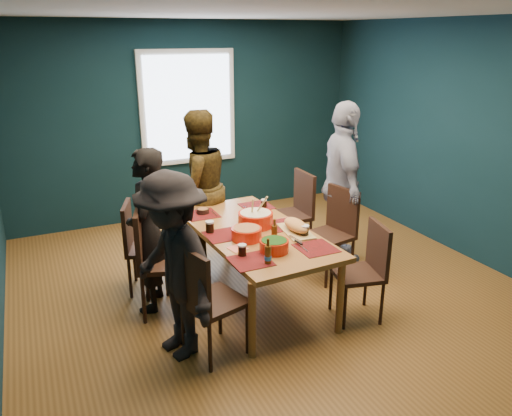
{
  "coord_description": "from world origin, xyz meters",
  "views": [
    {
      "loc": [
        -2.07,
        -4.23,
        2.51
      ],
      "look_at": [
        -0.18,
        -0.15,
        0.94
      ],
      "focal_mm": 35.0,
      "sensor_mm": 36.0,
      "label": 1
    }
  ],
  "objects_px": {
    "person_far_left": "(148,231)",
    "chair_right_mid": "(335,226)",
    "chair_left_far": "(139,240)",
    "chair_left_mid": "(153,253)",
    "chair_right_far": "(296,207)",
    "chair_left_near": "(205,295)",
    "cutting_board": "(296,227)",
    "person_back": "(197,187)",
    "chair_right_near": "(367,264)",
    "bowl_herbs": "(274,245)",
    "person_near_left": "(174,267)",
    "bowl_dumpling": "(256,219)",
    "person_right": "(342,185)",
    "bowl_salad": "(247,233)",
    "dining_table": "(254,237)"
  },
  "relations": [
    {
      "from": "chair_right_near",
      "to": "person_far_left",
      "type": "xyz_separation_m",
      "value": [
        -1.75,
        1.03,
        0.25
      ]
    },
    {
      "from": "person_back",
      "to": "bowl_dumpling",
      "type": "distance_m",
      "value": 1.08
    },
    {
      "from": "person_far_left",
      "to": "person_back",
      "type": "relative_size",
      "value": 0.9
    },
    {
      "from": "chair_right_near",
      "to": "person_near_left",
      "type": "relative_size",
      "value": 0.59
    },
    {
      "from": "chair_right_near",
      "to": "cutting_board",
      "type": "relative_size",
      "value": 1.58
    },
    {
      "from": "chair_left_far",
      "to": "chair_right_far",
      "type": "height_order",
      "value": "chair_right_far"
    },
    {
      "from": "chair_right_far",
      "to": "chair_right_near",
      "type": "height_order",
      "value": "chair_right_far"
    },
    {
      "from": "person_far_left",
      "to": "chair_right_mid",
      "type": "bearing_deg",
      "value": 106.12
    },
    {
      "from": "chair_left_far",
      "to": "bowl_salad",
      "type": "height_order",
      "value": "chair_left_far"
    },
    {
      "from": "chair_left_mid",
      "to": "chair_right_near",
      "type": "height_order",
      "value": "chair_left_mid"
    },
    {
      "from": "chair_left_far",
      "to": "chair_left_mid",
      "type": "height_order",
      "value": "chair_left_mid"
    },
    {
      "from": "chair_left_far",
      "to": "chair_right_far",
      "type": "bearing_deg",
      "value": 23.37
    },
    {
      "from": "dining_table",
      "to": "cutting_board",
      "type": "height_order",
      "value": "cutting_board"
    },
    {
      "from": "chair_left_far",
      "to": "person_near_left",
      "type": "relative_size",
      "value": 0.6
    },
    {
      "from": "chair_left_near",
      "to": "bowl_salad",
      "type": "distance_m",
      "value": 0.84
    },
    {
      "from": "dining_table",
      "to": "person_near_left",
      "type": "distance_m",
      "value": 1.11
    },
    {
      "from": "person_far_left",
      "to": "person_near_left",
      "type": "height_order",
      "value": "person_far_left"
    },
    {
      "from": "chair_left_mid",
      "to": "chair_right_mid",
      "type": "relative_size",
      "value": 1.06
    },
    {
      "from": "chair_left_mid",
      "to": "chair_left_near",
      "type": "xyz_separation_m",
      "value": [
        0.19,
        -0.87,
        -0.04
      ]
    },
    {
      "from": "chair_right_far",
      "to": "person_near_left",
      "type": "height_order",
      "value": "person_near_left"
    },
    {
      "from": "chair_right_mid",
      "to": "bowl_salad",
      "type": "height_order",
      "value": "chair_right_mid"
    },
    {
      "from": "chair_right_far",
      "to": "bowl_herbs",
      "type": "bearing_deg",
      "value": -125.41
    },
    {
      "from": "person_right",
      "to": "bowl_salad",
      "type": "height_order",
      "value": "person_right"
    },
    {
      "from": "person_far_left",
      "to": "bowl_salad",
      "type": "height_order",
      "value": "person_far_left"
    },
    {
      "from": "chair_right_mid",
      "to": "chair_right_near",
      "type": "relative_size",
      "value": 1.07
    },
    {
      "from": "person_right",
      "to": "bowl_salad",
      "type": "xyz_separation_m",
      "value": [
        -1.41,
        -0.56,
        -0.13
      ]
    },
    {
      "from": "person_far_left",
      "to": "person_back",
      "type": "distance_m",
      "value": 1.16
    },
    {
      "from": "chair_right_mid",
      "to": "person_near_left",
      "type": "distance_m",
      "value": 2.07
    },
    {
      "from": "chair_left_far",
      "to": "chair_left_mid",
      "type": "bearing_deg",
      "value": -67.76
    },
    {
      "from": "chair_left_mid",
      "to": "chair_left_near",
      "type": "distance_m",
      "value": 0.89
    },
    {
      "from": "person_far_left",
      "to": "person_back",
      "type": "xyz_separation_m",
      "value": [
        0.77,
        0.86,
        0.09
      ]
    },
    {
      "from": "dining_table",
      "to": "cutting_board",
      "type": "xyz_separation_m",
      "value": [
        0.34,
        -0.22,
        0.13
      ]
    },
    {
      "from": "chair_left_near",
      "to": "bowl_herbs",
      "type": "height_order",
      "value": "chair_left_near"
    },
    {
      "from": "chair_right_mid",
      "to": "bowl_salad",
      "type": "relative_size",
      "value": 3.49
    },
    {
      "from": "chair_left_near",
      "to": "cutting_board",
      "type": "relative_size",
      "value": 1.69
    },
    {
      "from": "chair_left_far",
      "to": "chair_right_near",
      "type": "distance_m",
      "value": 2.25
    },
    {
      "from": "dining_table",
      "to": "bowl_dumpling",
      "type": "xyz_separation_m",
      "value": [
        0.06,
        0.09,
        0.15
      ]
    },
    {
      "from": "person_back",
      "to": "person_right",
      "type": "distance_m",
      "value": 1.63
    },
    {
      "from": "bowl_salad",
      "to": "bowl_dumpling",
      "type": "xyz_separation_m",
      "value": [
        0.22,
        0.27,
        0.02
      ]
    },
    {
      "from": "chair_left_near",
      "to": "cutting_board",
      "type": "xyz_separation_m",
      "value": [
        1.1,
        0.5,
        0.22
      ]
    },
    {
      "from": "chair_right_far",
      "to": "cutting_board",
      "type": "xyz_separation_m",
      "value": [
        -0.57,
        -1.02,
        0.21
      ]
    },
    {
      "from": "chair_right_near",
      "to": "cutting_board",
      "type": "xyz_separation_m",
      "value": [
        -0.45,
        0.53,
        0.25
      ]
    },
    {
      "from": "person_right",
      "to": "person_near_left",
      "type": "bearing_deg",
      "value": 131.98
    },
    {
      "from": "chair_right_mid",
      "to": "dining_table",
      "type": "bearing_deg",
      "value": 174.4
    },
    {
      "from": "dining_table",
      "to": "person_right",
      "type": "height_order",
      "value": "person_right"
    },
    {
      "from": "chair_right_near",
      "to": "bowl_salad",
      "type": "distance_m",
      "value": 1.13
    },
    {
      "from": "bowl_herbs",
      "to": "cutting_board",
      "type": "distance_m",
      "value": 0.5
    },
    {
      "from": "chair_right_near",
      "to": "person_near_left",
      "type": "distance_m",
      "value": 1.77
    },
    {
      "from": "dining_table",
      "to": "chair_right_far",
      "type": "height_order",
      "value": "chair_right_far"
    },
    {
      "from": "person_right",
      "to": "bowl_herbs",
      "type": "distance_m",
      "value": 1.59
    }
  ]
}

